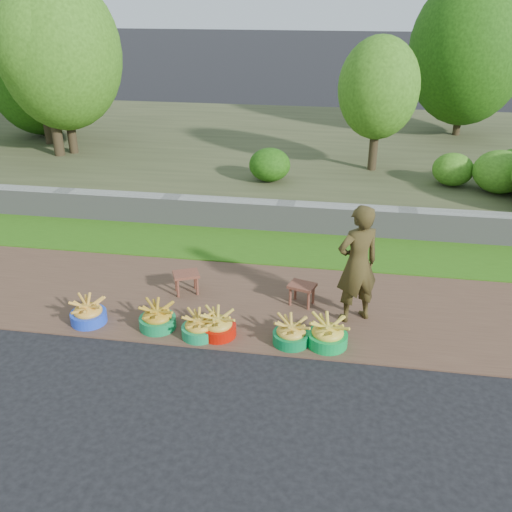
% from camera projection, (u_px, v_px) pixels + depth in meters
% --- Properties ---
extents(ground_plane, '(120.00, 120.00, 0.00)m').
position_uv_depth(ground_plane, '(248.00, 353.00, 7.22)').
color(ground_plane, black).
rests_on(ground_plane, ground).
extents(dirt_shoulder, '(80.00, 2.50, 0.02)m').
position_uv_depth(dirt_shoulder, '(263.00, 304.00, 8.33)').
color(dirt_shoulder, brown).
rests_on(dirt_shoulder, ground).
extents(grass_verge, '(80.00, 1.50, 0.04)m').
position_uv_depth(grass_verge, '(280.00, 247.00, 10.11)').
color(grass_verge, '#306712').
rests_on(grass_verge, ground).
extents(retaining_wall, '(80.00, 0.35, 0.55)m').
position_uv_depth(retaining_wall, '(286.00, 217.00, 10.76)').
color(retaining_wall, gray).
rests_on(retaining_wall, ground).
extents(earth_bank, '(80.00, 10.00, 0.50)m').
position_uv_depth(earth_bank, '(307.00, 151.00, 15.14)').
color(earth_bank, '#444829').
rests_on(earth_bank, ground).
extents(vegetation, '(37.80, 8.54, 4.81)m').
position_uv_depth(vegetation, '(60.00, 52.00, 14.00)').
color(vegetation, '#302616').
rests_on(vegetation, earth_bank).
extents(basin_a, '(0.49, 0.49, 0.37)m').
position_uv_depth(basin_a, '(88.00, 313.00, 7.80)').
color(basin_a, blue).
rests_on(basin_a, ground).
extents(basin_b, '(0.49, 0.49, 0.37)m').
position_uv_depth(basin_b, '(157.00, 318.00, 7.67)').
color(basin_b, '#118243').
rests_on(basin_b, ground).
extents(basin_c, '(0.46, 0.46, 0.34)m').
position_uv_depth(basin_c, '(199.00, 327.00, 7.49)').
color(basin_c, '#168B4F').
rests_on(basin_c, ground).
extents(basin_d, '(0.48, 0.48, 0.36)m').
position_uv_depth(basin_d, '(218.00, 326.00, 7.51)').
color(basin_d, '#B71004').
rests_on(basin_d, ground).
extents(basin_e, '(0.48, 0.48, 0.35)m').
position_uv_depth(basin_e, '(291.00, 333.00, 7.34)').
color(basin_e, '#087739').
rests_on(basin_e, ground).
extents(basin_f, '(0.52, 0.52, 0.39)m').
position_uv_depth(basin_f, '(328.00, 334.00, 7.30)').
color(basin_f, '#08963C').
rests_on(basin_f, ground).
extents(stool_left, '(0.46, 0.42, 0.33)m').
position_uv_depth(stool_left, '(186.00, 277.00, 8.50)').
color(stool_left, brown).
rests_on(stool_left, dirt_shoulder).
extents(stool_right, '(0.43, 0.37, 0.32)m').
position_uv_depth(stool_right, '(302.00, 289.00, 8.19)').
color(stool_right, brown).
rests_on(stool_right, dirt_shoulder).
extents(vendor_woman, '(0.73, 0.65, 1.68)m').
position_uv_depth(vendor_woman, '(357.00, 264.00, 7.59)').
color(vendor_woman, black).
rests_on(vendor_woman, dirt_shoulder).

